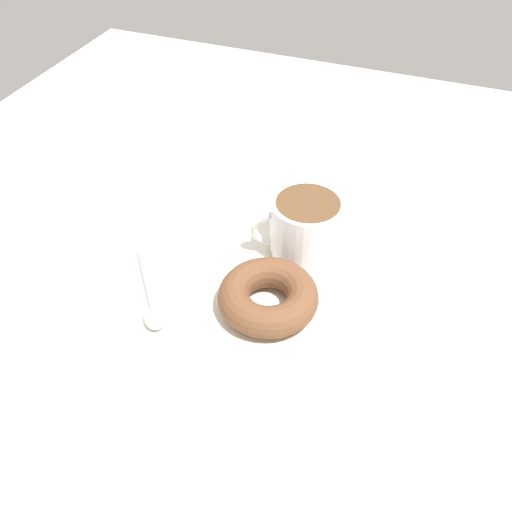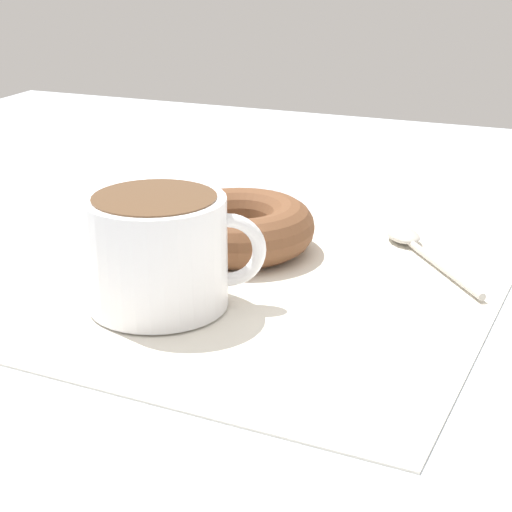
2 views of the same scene
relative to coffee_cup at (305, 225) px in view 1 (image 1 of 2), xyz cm
name	(u,v)px [view 1 (image 1 of 2)]	position (x,y,z in cm)	size (l,w,h in cm)	color
ground_plane	(266,264)	(3.94, 3.36, -5.15)	(120.00, 120.00, 2.00)	#B2BCC6
napkin	(256,269)	(4.42, 5.67, -4.00)	(33.24, 33.24, 0.30)	white
coffee_cup	(305,225)	(0.00, 0.00, 0.00)	(11.55, 9.12, 7.41)	white
donut	(268,296)	(0.72, 11.37, -2.01)	(11.56, 11.56, 3.68)	brown
spoon	(152,306)	(13.25, 16.35, -3.45)	(9.79, 11.92, 0.90)	#B7B2A8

